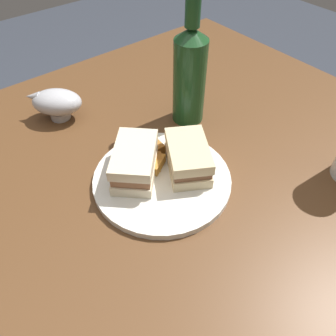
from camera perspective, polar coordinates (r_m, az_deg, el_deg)
The scene contains 11 objects.
ground_plane at distance 1.32m, azimuth 0.41°, elevation -25.04°, with size 6.00×6.00×0.00m, color #333842.
dining_table at distance 0.96m, azimuth 0.54°, elevation -17.34°, with size 1.12×1.00×0.78m, color brown.
plate at distance 0.62m, azimuth -0.80°, elevation -2.14°, with size 0.25×0.25×0.01m, color silver.
sandwich_half_left at distance 0.62m, azimuth 3.39°, elevation 1.82°, with size 0.12×0.13×0.05m.
sandwich_half_right at distance 0.61m, azimuth -5.62°, elevation 1.05°, with size 0.13×0.14×0.06m.
potato_wedge_front at distance 0.66m, azimuth -2.38°, elevation 3.79°, with size 0.04×0.02×0.02m, color #AD702D.
potato_wedge_middle at distance 0.62m, azimuth -3.37°, elevation 0.27°, with size 0.04×0.02×0.02m, color gold.
potato_wedge_back at distance 0.63m, azimuth -1.98°, elevation 0.70°, with size 0.04×0.02×0.02m, color #B77F33.
potato_wedge_left_edge at distance 0.64m, azimuth -3.36°, elevation 1.39°, with size 0.05×0.02×0.02m, color #AD702D.
gravy_boat at distance 0.79m, azimuth -18.34°, elevation 10.51°, with size 0.13×0.13×0.07m.
cider_bottle at distance 0.71m, azimuth 3.69°, elevation 15.78°, with size 0.07×0.07×0.29m.
Camera 1 is at (-0.28, -0.33, 1.24)m, focal length 36.10 mm.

